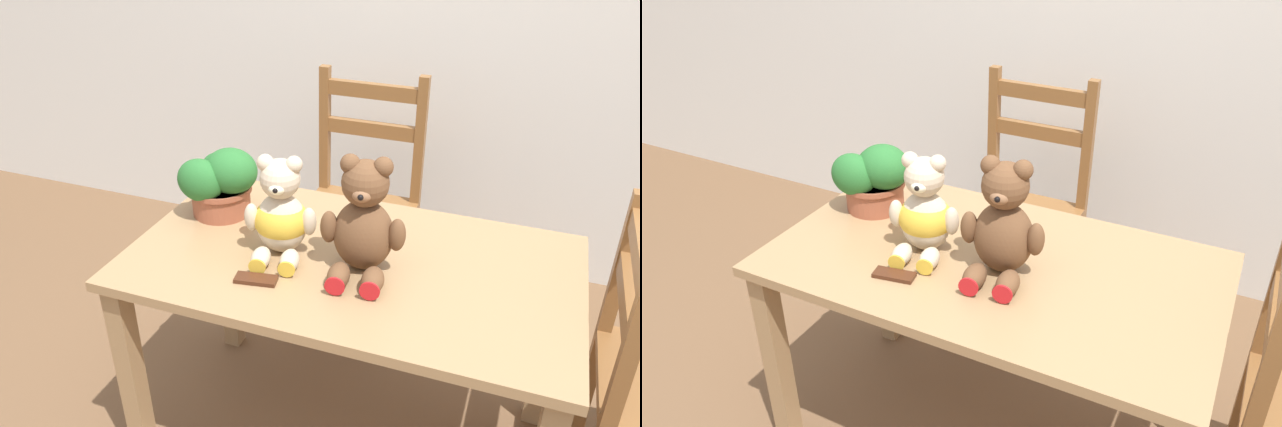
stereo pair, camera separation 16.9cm
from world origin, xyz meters
TOP-DOWN VIEW (x-y plane):
  - dining_table at (0.00, 0.36)m, footprint 1.25×0.72m
  - wooden_chair_behind at (-0.21, 1.14)m, footprint 0.45×0.43m
  - teddy_bear_left at (-0.20, 0.33)m, footprint 0.21×0.23m
  - teddy_bear_right at (0.04, 0.32)m, footprint 0.23×0.24m
  - potted_plant at (-0.46, 0.46)m, footprint 0.23×0.22m
  - chocolate_bar at (-0.20, 0.16)m, footprint 0.12×0.06m

SIDE VIEW (x-z plane):
  - wooden_chair_behind at x=-0.21m, z-range -0.02..0.96m
  - dining_table at x=0.00m, z-range 0.25..0.97m
  - chocolate_bar at x=-0.20m, z-range 0.72..0.73m
  - potted_plant at x=-0.46m, z-range 0.72..0.94m
  - teddy_bear_left at x=-0.20m, z-range 0.69..0.98m
  - teddy_bear_right at x=0.04m, z-range 0.69..1.03m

